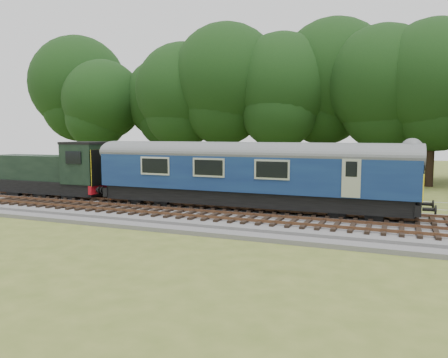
% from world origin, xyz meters
% --- Properties ---
extents(ground, '(120.00, 120.00, 0.00)m').
position_xyz_m(ground, '(0.00, 0.00, 0.00)').
color(ground, '#4D5C21').
rests_on(ground, ground).
extents(ballast, '(70.00, 7.00, 0.35)m').
position_xyz_m(ballast, '(0.00, 0.00, 0.17)').
color(ballast, '#4C4C4F').
rests_on(ballast, ground).
extents(track_north, '(67.20, 2.40, 0.21)m').
position_xyz_m(track_north, '(0.00, 1.40, 0.42)').
color(track_north, black).
rests_on(track_north, ballast).
extents(track_south, '(67.20, 2.40, 0.21)m').
position_xyz_m(track_south, '(0.00, -1.60, 0.42)').
color(track_south, black).
rests_on(track_south, ballast).
extents(fence, '(64.00, 0.12, 1.00)m').
position_xyz_m(fence, '(0.00, 4.50, 0.00)').
color(fence, '#6B6054').
rests_on(fence, ground).
extents(tree_line, '(70.00, 8.00, 18.00)m').
position_xyz_m(tree_line, '(0.00, 22.00, 0.00)').
color(tree_line, black).
rests_on(tree_line, ground).
extents(dmu_railcar, '(18.05, 2.86, 3.88)m').
position_xyz_m(dmu_railcar, '(-1.15, 1.40, 2.61)').
color(dmu_railcar, black).
rests_on(dmu_railcar, ground).
extents(shunter_loco, '(8.91, 2.60, 3.38)m').
position_xyz_m(shunter_loco, '(-15.08, 1.40, 1.97)').
color(shunter_loco, black).
rests_on(shunter_loco, ground).
extents(worker, '(0.63, 0.46, 1.58)m').
position_xyz_m(worker, '(-9.88, 0.63, 1.14)').
color(worker, '#FF570D').
rests_on(worker, ballast).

